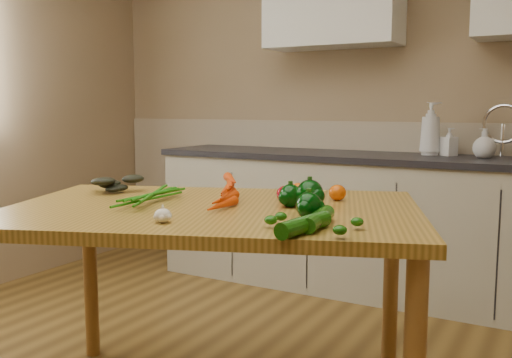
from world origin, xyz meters
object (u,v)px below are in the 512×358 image
object	(u,v)px
tomato_c	(337,193)
zucchini_b	(304,225)
garlic_bulb	(163,216)
leafy_greens	(116,180)
zucchini_a	(318,219)
soap_bottle_a	(430,129)
soap_bottle_c	(485,143)
carrot_bunch	(202,194)
pepper_a	(290,196)
tomato_a	(285,194)
pepper_b	(310,194)
tomato_b	(298,190)
pepper_c	(309,206)
table	(213,230)
soap_bottle_b	(449,142)

from	to	relation	value
tomato_c	zucchini_b	bearing A→B (deg)	-78.06
garlic_bulb	zucchini_b	distance (m)	0.47
leafy_greens	zucchini_b	xyz separation A→B (m)	(1.06, -0.34, -0.03)
zucchini_a	leafy_greens	bearing A→B (deg)	167.44
soap_bottle_a	soap_bottle_c	size ratio (longest dim) A/B	1.91
zucchini_a	soap_bottle_a	bearing A→B (deg)	92.86
carrot_bunch	tomato_c	size ratio (longest dim) A/B	4.09
pepper_a	tomato_a	world-z (taller)	pepper_a
tomato_a	garlic_bulb	bearing A→B (deg)	-107.34
soap_bottle_a	zucchini_a	distance (m)	2.04
pepper_b	tomato_c	distance (m)	0.20
soap_bottle_a	leafy_greens	bearing A→B (deg)	124.36
carrot_bunch	tomato_b	distance (m)	0.41
leafy_greens	tomato_a	world-z (taller)	leafy_greens
tomato_c	zucchini_b	xyz separation A→B (m)	(0.13, -0.61, -0.01)
pepper_a	pepper_b	distance (m)	0.07
soap_bottle_a	soap_bottle_c	bearing A→B (deg)	-125.13
carrot_bunch	garlic_bulb	distance (m)	0.38
soap_bottle_c	pepper_c	distance (m)	1.90
soap_bottle_c	pepper_c	bearing A→B (deg)	-6.58
pepper_c	soap_bottle_a	bearing A→B (deg)	90.61
table	pepper_b	bearing A→B (deg)	5.29
pepper_a	soap_bottle_c	bearing A→B (deg)	74.97
table	tomato_a	bearing A→B (deg)	26.78
garlic_bulb	pepper_b	world-z (taller)	pepper_b
leafy_greens	pepper_b	distance (m)	0.90
tomato_a	zucchini_b	world-z (taller)	tomato_a
soap_bottle_c	soap_bottle_a	bearing A→B (deg)	-94.89
soap_bottle_c	carrot_bunch	world-z (taller)	soap_bottle_c
soap_bottle_b	tomato_b	world-z (taller)	soap_bottle_b
soap_bottle_a	tomato_c	bearing A→B (deg)	151.39
soap_bottle_a	tomato_c	distance (m)	1.53
zucchini_a	garlic_bulb	bearing A→B (deg)	-158.05
table	zucchini_b	world-z (taller)	zucchini_b
pepper_a	soap_bottle_b	bearing A→B (deg)	82.01
soap_bottle_a	leafy_greens	xyz separation A→B (m)	(-0.96, -1.79, -0.18)
soap_bottle_c	carrot_bunch	distance (m)	1.97
soap_bottle_a	carrot_bunch	xyz separation A→B (m)	(-0.46, -1.85, -0.20)
carrot_bunch	tomato_a	bearing A→B (deg)	14.06
pepper_b	pepper_c	xyz separation A→B (m)	(0.08, -0.20, -0.01)
leafy_greens	pepper_c	world-z (taller)	leafy_greens
garlic_bulb	zucchini_a	bearing A→B (deg)	21.95
tomato_a	zucchini_a	size ratio (longest dim) A/B	0.29
soap_bottle_b	tomato_c	xyz separation A→B (m)	(-0.14, -1.52, -0.13)
leafy_greens	zucchini_a	size ratio (longest dim) A/B	0.90
leafy_greens	pepper_c	distance (m)	0.98
zucchini_b	tomato_b	bearing A→B (deg)	116.45
garlic_bulb	tomato_a	size ratio (longest dim) A/B	0.77
soap_bottle_c	pepper_b	world-z (taller)	soap_bottle_c
garlic_bulb	pepper_c	xyz separation A→B (m)	(0.39, 0.30, 0.02)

